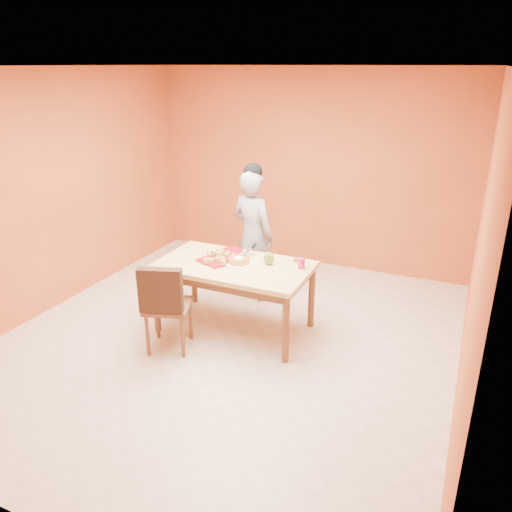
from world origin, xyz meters
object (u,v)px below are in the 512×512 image
at_px(magenta_glass, 301,263).
at_px(checker_tin, 297,260).
at_px(dining_table, 234,272).
at_px(pastry_platter, 217,260).
at_px(egg_ornament, 269,258).
at_px(sponge_cake, 239,260).
at_px(person, 253,236).
at_px(dining_chair, 167,304).
at_px(red_dinner_plate, 233,250).

xyz_separation_m(magenta_glass, checker_tin, (-0.10, 0.17, -0.04)).
distance_m(dining_table, checker_tin, 0.68).
xyz_separation_m(dining_table, pastry_platter, (-0.20, 0.01, 0.10)).
height_order(pastry_platter, egg_ornament, egg_ornament).
height_order(sponge_cake, egg_ornament, egg_ornament).
height_order(person, magenta_glass, person).
bearing_deg(magenta_glass, dining_table, -165.07).
xyz_separation_m(egg_ornament, magenta_glass, (0.34, 0.04, -0.02)).
bearing_deg(sponge_cake, magenta_glass, 13.07).
bearing_deg(egg_ornament, dining_table, -160.33).
relative_size(egg_ornament, checker_tin, 1.56).
height_order(sponge_cake, magenta_glass, magenta_glass).
bearing_deg(egg_ornament, pastry_platter, -168.74).
bearing_deg(dining_chair, checker_tin, 25.49).
height_order(dining_chair, sponge_cake, dining_chair).
height_order(person, checker_tin, person).
bearing_deg(magenta_glass, red_dinner_plate, 169.01).
bearing_deg(pastry_platter, dining_table, -1.46).
distance_m(pastry_platter, egg_ornament, 0.56).
distance_m(dining_chair, person, 1.52).
bearing_deg(pastry_platter, dining_chair, -109.31).
relative_size(red_dinner_plate, checker_tin, 2.61).
height_order(dining_table, red_dinner_plate, red_dinner_plate).
height_order(person, red_dinner_plate, person).
height_order(pastry_platter, sponge_cake, sponge_cake).
relative_size(pastry_platter, red_dinner_plate, 1.40).
bearing_deg(dining_chair, egg_ornament, 26.32).
height_order(dining_table, sponge_cake, sponge_cake).
distance_m(sponge_cake, checker_tin, 0.62).
xyz_separation_m(person, pastry_platter, (-0.05, -0.82, -0.03)).
bearing_deg(dining_table, pastry_platter, 178.54).
xyz_separation_m(red_dinner_plate, magenta_glass, (0.87, -0.17, 0.05)).
bearing_deg(magenta_glass, pastry_platter, -168.74).
relative_size(sponge_cake, egg_ornament, 1.62).
bearing_deg(person, dining_chair, 95.22).
bearing_deg(sponge_cake, person, 104.24).
bearing_deg(person, egg_ornament, 141.47).
xyz_separation_m(dining_chair, red_dinner_plate, (0.24, 0.99, 0.27)).
bearing_deg(checker_tin, person, 147.05).
bearing_deg(magenta_glass, egg_ornament, -172.71).
bearing_deg(pastry_platter, magenta_glass, 11.26).
relative_size(pastry_platter, checker_tin, 3.66).
relative_size(person, sponge_cake, 7.06).
distance_m(red_dinner_plate, egg_ornament, 0.57).
relative_size(magenta_glass, checker_tin, 1.20).
bearing_deg(sponge_cake, red_dinner_plate, 126.34).
height_order(egg_ornament, checker_tin, egg_ornament).
xyz_separation_m(red_dinner_plate, egg_ornament, (0.53, -0.21, 0.06)).
relative_size(dining_table, egg_ornament, 11.53).
distance_m(dining_chair, sponge_cake, 0.87).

